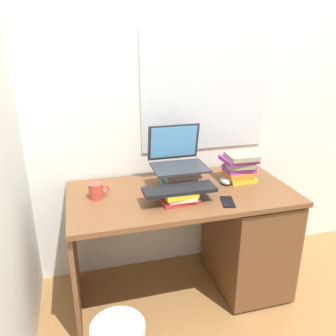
{
  "coord_description": "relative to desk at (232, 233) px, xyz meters",
  "views": [
    {
      "loc": [
        -0.6,
        -1.86,
        1.63
      ],
      "look_at": [
        -0.1,
        -0.04,
        0.93
      ],
      "focal_mm": 36.85,
      "sensor_mm": 36.0,
      "label": 1
    }
  ],
  "objects": [
    {
      "name": "mug",
      "position": [
        -0.86,
        0.08,
        0.38
      ],
      "size": [
        0.12,
        0.08,
        0.09
      ],
      "color": "#B23F33",
      "rests_on": "desk"
    },
    {
      "name": "keyboard",
      "position": [
        -0.41,
        -0.11,
        0.42
      ],
      "size": [
        0.42,
        0.14,
        0.02
      ],
      "primitive_type": "cube",
      "rotation": [
        0.0,
        0.0,
        -0.0
      ],
      "color": "black",
      "rests_on": "book_stack_keyboard_riser"
    },
    {
      "name": "computer_mouse",
      "position": [
        -0.04,
        0.07,
        0.36
      ],
      "size": [
        0.06,
        0.1,
        0.04
      ],
      "primitive_type": "ellipsoid",
      "color": "#A5A8AD",
      "rests_on": "desk"
    },
    {
      "name": "wall_back",
      "position": [
        -0.35,
        0.42,
        0.89
      ],
      "size": [
        6.0,
        0.06,
        2.6
      ],
      "color": "silver",
      "rests_on": "ground"
    },
    {
      "name": "book_stack_tall",
      "position": [
        -0.34,
        0.1,
        0.4
      ],
      "size": [
        0.26,
        0.18,
        0.13
      ],
      "color": "teal",
      "rests_on": "desk"
    },
    {
      "name": "wall_left",
      "position": [
        -1.3,
        0.03,
        0.89
      ],
      "size": [
        0.05,
        6.0,
        2.6
      ],
      "primitive_type": "cube",
      "color": "silver",
      "rests_on": "ground"
    },
    {
      "name": "laptop",
      "position": [
        -0.34,
        0.15,
        0.53
      ],
      "size": [
        0.34,
        0.3,
        0.25
      ],
      "color": "#2D2D33",
      "rests_on": "book_stack_tall"
    },
    {
      "name": "cell_phone",
      "position": [
        -0.14,
        -0.19,
        0.34
      ],
      "size": [
        0.1,
        0.15,
        0.01
      ],
      "primitive_type": "cube",
      "rotation": [
        0.0,
        0.0,
        -0.25
      ],
      "color": "black",
      "rests_on": "desk"
    },
    {
      "name": "book_stack_keyboard_riser",
      "position": [
        -0.41,
        -0.11,
        0.37
      ],
      "size": [
        0.22,
        0.17,
        0.07
      ],
      "color": "#B22D33",
      "rests_on": "desk"
    },
    {
      "name": "desk",
      "position": [
        0.0,
        0.0,
        0.0
      ],
      "size": [
        1.38,
        0.7,
        0.75
      ],
      "color": "brown",
      "rests_on": "ground"
    },
    {
      "name": "ground_plane",
      "position": [
        -0.35,
        0.03,
        -0.41
      ],
      "size": [
        6.0,
        6.0,
        0.0
      ],
      "primitive_type": "plane",
      "color": "olive"
    },
    {
      "name": "book_stack_side",
      "position": [
        0.07,
        0.09,
        0.44
      ],
      "size": [
        0.22,
        0.21,
        0.19
      ],
      "color": "yellow",
      "rests_on": "desk"
    }
  ]
}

